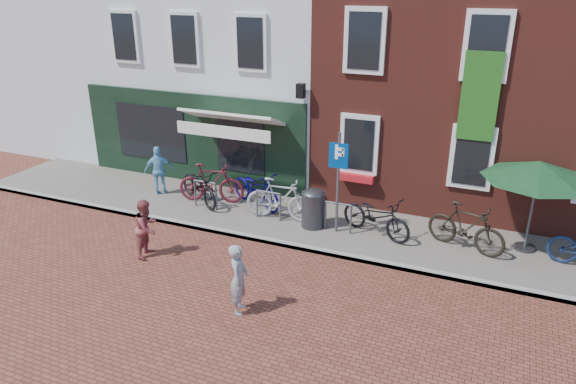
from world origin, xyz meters
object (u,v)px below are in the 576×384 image
at_px(cafe_person, 159,170).
at_px(bicycle_4, 376,216).
at_px(parasol, 540,167).
at_px(litter_bin, 313,206).
at_px(woman, 239,279).
at_px(bicycle_2, 256,189).
at_px(parking_sign, 338,170).
at_px(boy, 147,228).
at_px(bicycle_3, 280,199).
at_px(bicycle_5, 466,227).
at_px(bicycle_1, 211,183).
at_px(bicycle_0, 199,186).

distance_m(cafe_person, bicycle_4, 6.83).
bearing_deg(parasol, litter_bin, -171.26).
distance_m(woman, bicycle_2, 5.17).
height_order(parking_sign, bicycle_4, parking_sign).
bearing_deg(boy, parasol, -72.48).
relative_size(parking_sign, boy, 1.85).
xyz_separation_m(litter_bin, bicycle_3, (-1.00, 0.07, 0.00)).
xyz_separation_m(woman, bicycle_5, (3.94, 4.35, -0.06)).
relative_size(woman, bicycle_5, 0.76).
relative_size(cafe_person, bicycle_1, 0.76).
bearing_deg(boy, bicycle_0, 2.24).
distance_m(parking_sign, bicycle_2, 3.02).
bearing_deg(cafe_person, bicycle_3, 140.86).
bearing_deg(bicycle_5, woman, 156.20).
bearing_deg(parasol, parking_sign, -169.31).
bearing_deg(litter_bin, bicycle_1, 173.06).
height_order(cafe_person, bicycle_2, cafe_person).
height_order(bicycle_2, bicycle_5, bicycle_5).
bearing_deg(bicycle_3, bicycle_2, 55.56).
xyz_separation_m(boy, bicycle_5, (7.09, 3.10, -0.04)).
height_order(litter_bin, parking_sign, parking_sign).
height_order(parasol, woman, parasol).
xyz_separation_m(boy, bicycle_3, (2.21, 2.95, -0.04)).
height_order(parking_sign, cafe_person, parking_sign).
height_order(bicycle_0, bicycle_1, bicycle_1).
bearing_deg(parking_sign, bicycle_4, 11.90).
relative_size(litter_bin, bicycle_1, 0.58).
bearing_deg(bicycle_1, litter_bin, -111.19).
relative_size(woman, bicycle_3, 0.76).
height_order(woman, bicycle_0, woman).
xyz_separation_m(bicycle_0, bicycle_3, (2.66, -0.13, 0.06)).
bearing_deg(cafe_person, bicycle_4, 143.12).
bearing_deg(litter_bin, bicycle_2, 161.79).
bearing_deg(bicycle_4, woman, 178.62).
bearing_deg(parking_sign, boy, -144.04).
xyz_separation_m(parking_sign, bicycle_3, (-1.67, 0.13, -1.13)).
bearing_deg(bicycle_2, bicycle_5, -68.93).
height_order(parasol, bicycle_4, parasol).
bearing_deg(bicycle_5, bicycle_3, 110.21).
bearing_deg(woman, bicycle_3, -3.99).
bearing_deg(bicycle_4, cafe_person, 108.90).
distance_m(bicycle_0, bicycle_1, 0.36).
xyz_separation_m(litter_bin, woman, (-0.06, -4.12, 0.06)).
height_order(parking_sign, bicycle_5, parking_sign).
bearing_deg(bicycle_1, bicycle_0, 110.72).
bearing_deg(bicycle_4, bicycle_1, 107.74).
xyz_separation_m(litter_bin, cafe_person, (-5.15, 0.36, 0.16)).
distance_m(parasol, bicycle_5, 2.17).
distance_m(parasol, cafe_person, 10.53).
bearing_deg(bicycle_5, bicycle_4, 110.32).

